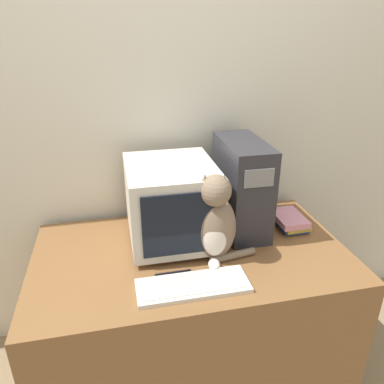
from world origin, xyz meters
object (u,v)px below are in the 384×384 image
object	(u,v)px
cat	(215,222)
book_stack	(290,221)
computer_tower	(241,186)
crt_monitor	(171,202)
keyboard	(193,286)
pen	(173,272)

from	to	relation	value
cat	book_stack	xyz separation A→B (m)	(0.46, 0.19, -0.15)
computer_tower	cat	xyz separation A→B (m)	(-0.20, -0.25, -0.04)
crt_monitor	book_stack	world-z (taller)	crt_monitor
keyboard	cat	distance (m)	0.29
computer_tower	cat	distance (m)	0.32
crt_monitor	computer_tower	size ratio (longest dim) A/B	1.02
computer_tower	cat	world-z (taller)	computer_tower
pen	keyboard	bearing A→B (deg)	-60.55
crt_monitor	book_stack	bearing A→B (deg)	-1.57
crt_monitor	keyboard	size ratio (longest dim) A/B	1.04
computer_tower	book_stack	xyz separation A→B (m)	(0.25, -0.06, -0.19)
crt_monitor	book_stack	xyz separation A→B (m)	(0.61, -0.02, -0.16)
crt_monitor	cat	size ratio (longest dim) A/B	1.14
computer_tower	pen	distance (m)	0.56
crt_monitor	computer_tower	world-z (taller)	computer_tower
computer_tower	cat	size ratio (longest dim) A/B	1.11
keyboard	cat	bearing A→B (deg)	52.90
crt_monitor	pen	xyz separation A→B (m)	(-0.04, -0.28, -0.20)
crt_monitor	keyboard	world-z (taller)	crt_monitor
crt_monitor	computer_tower	distance (m)	0.36
book_stack	pen	distance (m)	0.71
keyboard	crt_monitor	bearing A→B (deg)	92.60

